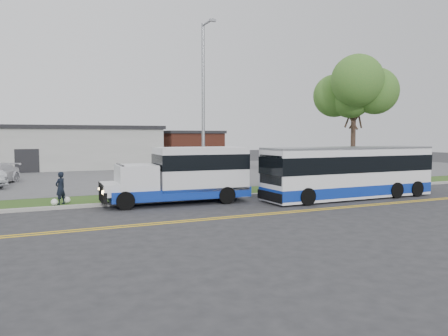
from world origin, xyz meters
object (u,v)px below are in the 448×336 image
transit_bus (349,172)px  streetlight_near (204,103)px  tree_east (354,93)px  shuttle_bus (187,173)px  pedestrian (60,188)px

transit_bus → streetlight_near: bearing=145.8°
tree_east → streetlight_near: (-11.00, -0.27, -0.97)m
tree_east → streetlight_near: 11.05m
streetlight_near → transit_bus: (6.63, -4.44, -3.83)m
transit_bus → shuttle_bus: bearing=165.0°
tree_east → shuttle_bus: tree_east is taller
tree_east → transit_bus: bearing=-132.8°
shuttle_bus → transit_bus: (8.48, -2.20, -0.09)m
tree_east → pedestrian: size_ratio=5.32×
tree_east → pedestrian: tree_east is taller
streetlight_near → pedestrian: streetlight_near is taller
tree_east → streetlight_near: size_ratio=0.88×
tree_east → shuttle_bus: (-12.85, -2.51, -4.71)m
tree_east → transit_bus: 8.02m
tree_east → transit_bus: (-4.37, -4.71, -4.80)m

